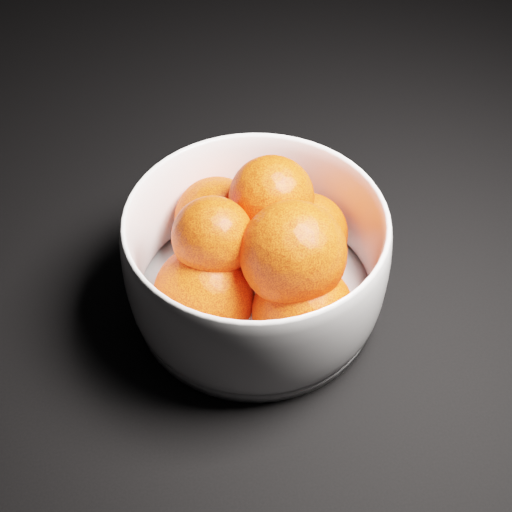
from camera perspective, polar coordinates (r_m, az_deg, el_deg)
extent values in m
cube|color=black|center=(0.88, 10.61, 10.69)|extent=(3.00, 3.00, 0.00)
cylinder|color=white|center=(0.66, 0.00, -3.29)|extent=(0.22, 0.22, 0.01)
sphere|color=#FF390B|center=(0.65, 4.11, 1.82)|extent=(0.07, 0.07, 0.07)
sphere|color=#FF390B|center=(0.66, -3.13, 2.96)|extent=(0.08, 0.08, 0.08)
sphere|color=#FF390B|center=(0.60, -4.17, -3.13)|extent=(0.09, 0.09, 0.09)
sphere|color=#FF390B|center=(0.59, 3.77, -4.45)|extent=(0.08, 0.08, 0.08)
sphere|color=#FF390B|center=(0.61, 1.25, 4.66)|extent=(0.07, 0.07, 0.07)
sphere|color=#FF390B|center=(0.58, -3.50, 1.54)|extent=(0.07, 0.07, 0.07)
sphere|color=#FF390B|center=(0.57, 2.98, 0.19)|extent=(0.09, 0.09, 0.09)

